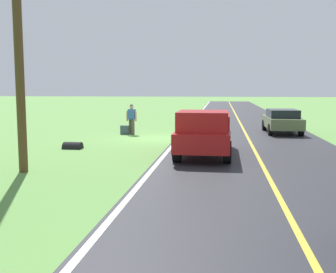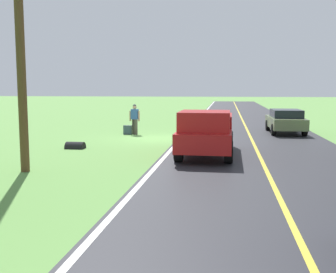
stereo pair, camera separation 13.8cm
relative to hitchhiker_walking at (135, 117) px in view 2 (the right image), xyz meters
name	(u,v)px [view 2 (the right image)]	position (x,y,z in m)	size (l,w,h in m)	color
ground_plane	(156,138)	(-1.54, 1.68, -0.98)	(200.00, 200.00, 0.00)	#609347
road_surface	(252,140)	(-6.55, 1.68, -0.98)	(7.73, 120.00, 0.00)	#28282D
lane_edge_line	(181,139)	(-2.86, 1.68, -0.98)	(0.16, 117.60, 0.00)	silver
lane_centre_line	(252,140)	(-6.55, 1.68, -0.98)	(0.14, 117.60, 0.00)	gold
hitchhiker_walking	(135,117)	(0.00, 0.00, 0.00)	(0.62, 0.53, 1.75)	#4C473D
suitcase_carried	(128,130)	(0.42, 0.05, -0.72)	(0.20, 0.46, 0.52)	#384C56
pickup_truck_passing	(206,132)	(-4.44, 7.01, -0.01)	(2.15, 5.42, 1.82)	#B21919
sedan_near_oncoming	(285,120)	(-8.69, -1.88, -0.23)	(2.00, 4.44, 1.41)	#66754C
utility_pole_roadside	(20,32)	(1.17, 10.87, 3.42)	(0.28, 0.28, 8.79)	brown
drainage_culvert	(75,149)	(1.40, 5.83, -0.98)	(0.60, 0.60, 0.80)	black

